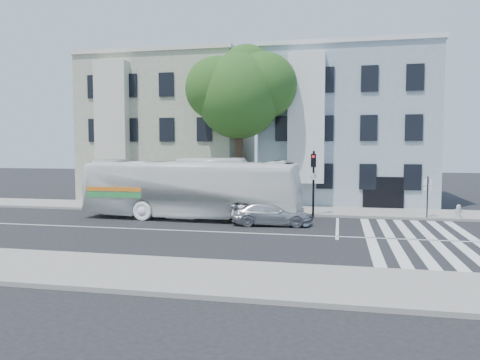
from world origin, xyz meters
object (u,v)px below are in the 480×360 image
(sedan, at_px, (271,214))
(fire_hydrant, at_px, (459,211))
(bus, at_px, (191,188))
(traffic_signal, at_px, (313,175))

(sedan, xyz_separation_m, fire_hydrant, (10.12, 3.77, -0.07))
(bus, relative_size, fire_hydrant, 16.59)
(fire_hydrant, bearing_deg, bus, -170.60)
(bus, relative_size, traffic_signal, 3.23)
(bus, distance_m, fire_hydrant, 15.23)
(bus, height_order, traffic_signal, traffic_signal)
(bus, distance_m, sedan, 5.15)
(sedan, height_order, fire_hydrant, sedan)
(bus, xyz_separation_m, fire_hydrant, (14.97, 2.48, -1.22))
(traffic_signal, bearing_deg, bus, 176.06)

